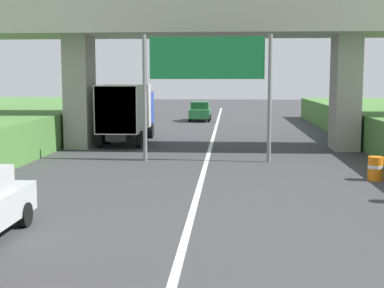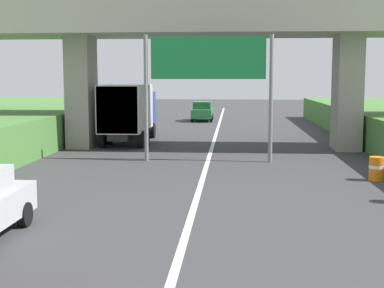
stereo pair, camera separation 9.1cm
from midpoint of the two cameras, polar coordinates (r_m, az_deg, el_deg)
lane_centre_stripe at (r=23.81m, az=1.22°, el=-2.43°), size 0.20×92.02×0.01m
overpass_bridge at (r=30.09m, az=1.84°, el=11.55°), size 40.00×4.80×8.28m
overhead_highway_sign at (r=25.23m, az=1.43°, el=7.92°), size 5.88×0.18×5.78m
truck_blue at (r=32.74m, az=-6.77°, el=3.47°), size 2.44×7.30×3.44m
car_green at (r=49.12m, az=0.78°, el=3.39°), size 1.86×4.10×1.72m
construction_barrel_4 at (r=21.89m, az=18.28°, el=-2.39°), size 0.57×0.57×0.90m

